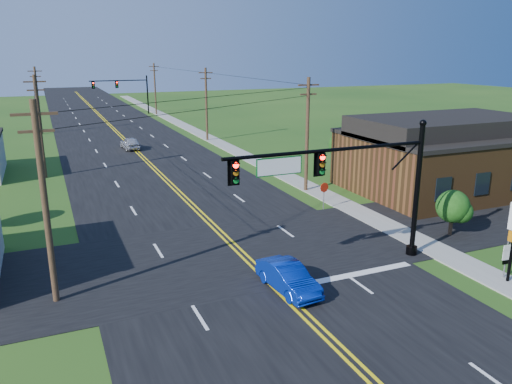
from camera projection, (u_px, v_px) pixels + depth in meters
name	position (u px, v px, depth m)	size (l,w,h in m)	color
ground	(362.00, 377.00, 17.22)	(260.00, 260.00, 0.00)	#1F4714
road_main	(127.00, 143.00, 61.48)	(16.00, 220.00, 0.04)	black
road_cross	(237.00, 253.00, 27.84)	(70.00, 10.00, 0.04)	black
sidewalk	(235.00, 151.00, 56.60)	(2.00, 160.00, 0.08)	gray
signal_mast_main	(347.00, 179.00, 24.66)	(11.30, 0.60, 7.48)	black
signal_mast_far	(123.00, 89.00, 88.49)	(10.98, 0.60, 7.48)	black
brick_building	(442.00, 161.00, 40.09)	(14.20, 11.20, 4.70)	#513317
utility_pole_left_a	(45.00, 201.00, 21.20)	(1.80, 0.28, 9.00)	#382719
utility_pole_left_b	(40.00, 125.00, 43.34)	(1.80, 0.28, 9.00)	#382719
utility_pole_left_c	(38.00, 99.00, 67.24)	(1.80, 0.28, 9.00)	#382719
utility_pole_right_a	(307.00, 133.00, 39.13)	(1.80, 0.28, 9.00)	#382719
utility_pole_right_b	(206.00, 103.00, 62.15)	(1.80, 0.28, 9.00)	#382719
utility_pole_right_c	(155.00, 88.00, 88.71)	(1.80, 0.28, 9.00)	#382719
tree_right_back	(345.00, 145.00, 45.59)	(3.00, 3.00, 4.10)	#382719
shrub_corner	(453.00, 206.00, 30.06)	(2.00, 2.00, 2.86)	#382719
blue_car	(288.00, 278.00, 23.25)	(1.39, 3.99, 1.31)	#072497
distant_car	(130.00, 143.00, 57.41)	(1.64, 4.07, 1.39)	#B4B3B9
route_sign	(507.00, 256.00, 24.35)	(0.52, 0.10, 2.09)	slate
stop_sign	(324.00, 190.00, 35.08)	(0.72, 0.13, 2.02)	slate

